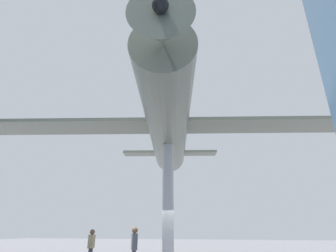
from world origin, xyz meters
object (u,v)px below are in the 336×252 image
at_px(suspended_airplane, 168,124).
at_px(visitor_second, 91,245).
at_px(visitor_person, 134,245).
at_px(support_pylon_central, 168,202).

xyz_separation_m(suspended_airplane, visitor_second, (3.93, -0.26, -5.96)).
bearing_deg(visitor_second, visitor_person, 56.50).
relative_size(support_pylon_central, visitor_person, 3.32).
bearing_deg(support_pylon_central, visitor_second, 0.23).
relative_size(visitor_person, visitor_second, 1.05).
distance_m(support_pylon_central, visitor_second, 4.34).
relative_size(support_pylon_central, visitor_second, 3.50).
bearing_deg(visitor_second, suspended_airplane, 78.75).
xyz_separation_m(support_pylon_central, visitor_second, (3.87, 0.02, -1.96)).
xyz_separation_m(suspended_airplane, visitor_person, (1.23, 1.06, -5.90)).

